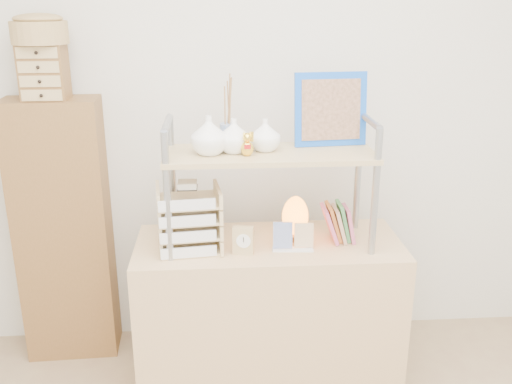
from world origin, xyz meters
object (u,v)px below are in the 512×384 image
(desk, at_px, (268,315))
(letter_tray, at_px, (189,222))
(salt_lamp, at_px, (295,217))
(cabinet, at_px, (64,232))

(desk, distance_m, letter_tray, 0.61)
(letter_tray, bearing_deg, salt_lamp, 10.70)
(cabinet, bearing_deg, letter_tray, -34.71)
(desk, xyz_separation_m, cabinet, (-1.01, 0.37, 0.30))
(cabinet, distance_m, letter_tray, 0.80)
(letter_tray, distance_m, salt_lamp, 0.49)
(cabinet, relative_size, letter_tray, 4.32)
(salt_lamp, bearing_deg, desk, -160.50)
(letter_tray, bearing_deg, desk, 7.49)
(desk, distance_m, salt_lamp, 0.49)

